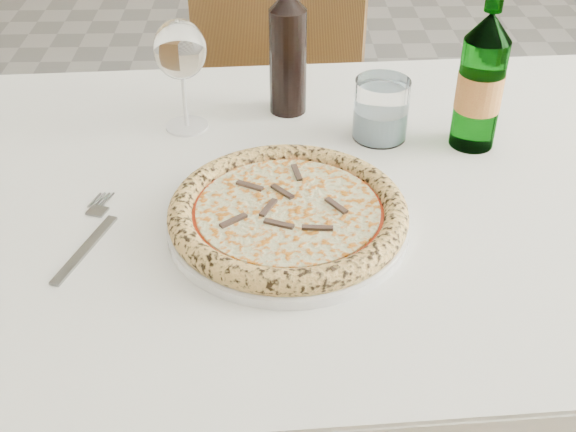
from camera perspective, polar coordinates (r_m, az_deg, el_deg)
name	(u,v)px	position (r m, az deg, el deg)	size (l,w,h in m)	color
dining_table	(286,235)	(1.11, -0.14, -1.48)	(1.51, 0.94, 0.76)	olive
chair_far	(263,84)	(1.88, -1.95, 10.41)	(0.58, 0.58, 0.93)	olive
plate	(288,223)	(0.97, 0.00, -0.54)	(0.32, 0.32, 0.02)	white
pizza	(288,212)	(0.96, 0.00, 0.31)	(0.32, 0.32, 0.03)	#F4D57C
fork	(89,237)	(0.99, -15.44, -1.59)	(0.06, 0.21, 0.00)	gray
wine_glass	(180,52)	(1.16, -8.51, 12.68)	(0.08, 0.08, 0.18)	silver
tumbler	(381,113)	(1.17, 7.34, 8.07)	(0.09, 0.09, 0.10)	white
beer_bottle	(481,81)	(1.15, 15.00, 10.26)	(0.07, 0.07, 0.27)	#2E8731
wine_bottle	(288,51)	(1.22, -0.01, 12.92)	(0.06, 0.06, 0.25)	black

